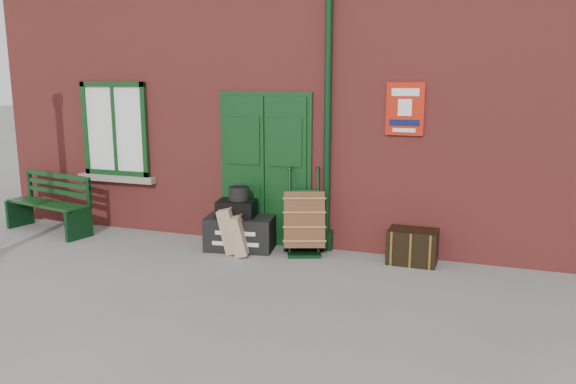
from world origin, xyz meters
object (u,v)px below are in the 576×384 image
at_px(bench, 51,202).
at_px(dark_trunk, 413,246).
at_px(houdini_trunk, 240,233).
at_px(porter_trolley, 304,221).

distance_m(bench, dark_trunk, 5.76).
bearing_deg(houdini_trunk, porter_trolley, 0.84).
xyz_separation_m(bench, houdini_trunk, (3.29, 0.12, -0.25)).
relative_size(houdini_trunk, porter_trolley, 0.82).
bearing_deg(houdini_trunk, dark_trunk, -5.10).
relative_size(porter_trolley, dark_trunk, 1.83).
bearing_deg(dark_trunk, houdini_trunk, -174.62).
bearing_deg(houdini_trunk, bench, 172.54).
distance_m(bench, porter_trolley, 4.22).
xyz_separation_m(houdini_trunk, dark_trunk, (2.45, 0.19, -0.01)).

